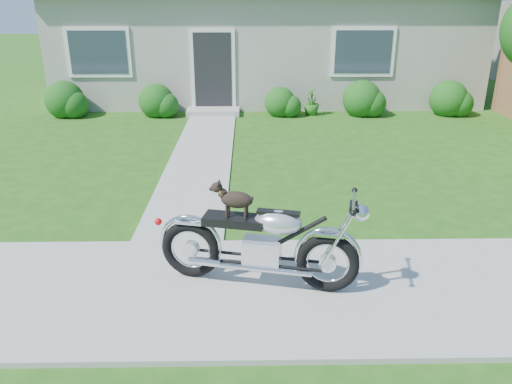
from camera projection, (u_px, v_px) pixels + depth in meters
ground at (302, 289)px, 5.43m from camera, size 80.00×80.00×0.00m
sidewalk at (302, 288)px, 5.42m from camera, size 24.00×2.20×0.04m
walkway at (202, 154)px, 10.05m from camera, size 1.20×8.00×0.03m
house at (265, 24)px, 15.80m from camera, size 12.60×7.03×4.50m
shrub_row at (264, 100)px, 13.19m from camera, size 11.17×1.01×1.01m
potted_plant_left at (151, 103)px, 13.21m from camera, size 0.60×0.53×0.67m
potted_plant_right at (312, 101)px, 13.27m from camera, size 0.46×0.46×0.73m
motorcycle_with_dog at (261, 242)px, 5.28m from camera, size 2.20×0.80×1.15m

